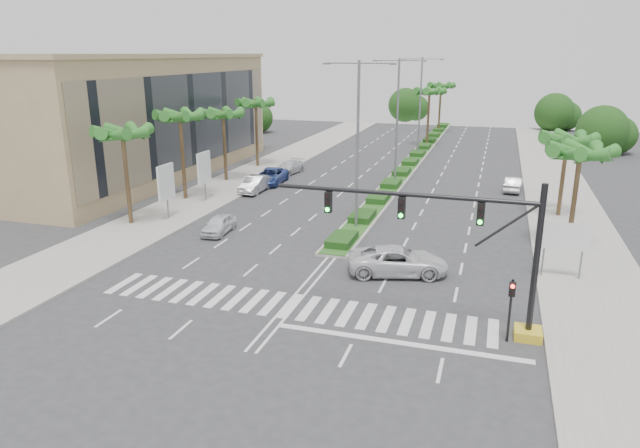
% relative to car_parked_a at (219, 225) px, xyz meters
% --- Properties ---
extents(ground, '(160.00, 160.00, 0.00)m').
position_rel_car_parked_a_xyz_m(ground, '(9.19, -10.07, -0.65)').
color(ground, '#333335').
rests_on(ground, ground).
extents(footpath_right, '(6.00, 120.00, 0.15)m').
position_rel_car_parked_a_xyz_m(footpath_right, '(24.39, 9.93, -0.57)').
color(footpath_right, gray).
rests_on(footpath_right, ground).
extents(footpath_left, '(6.00, 120.00, 0.15)m').
position_rel_car_parked_a_xyz_m(footpath_left, '(-6.01, 9.93, -0.57)').
color(footpath_left, gray).
rests_on(footpath_left, ground).
extents(median, '(2.20, 75.00, 0.20)m').
position_rel_car_parked_a_xyz_m(median, '(9.19, 34.93, -0.55)').
color(median, gray).
rests_on(median, ground).
extents(median_grass, '(1.80, 75.00, 0.04)m').
position_rel_car_parked_a_xyz_m(median_grass, '(9.19, 34.93, -0.43)').
color(median_grass, '#28511C').
rests_on(median_grass, median).
extents(building, '(12.00, 36.00, 12.00)m').
position_rel_car_parked_a_xyz_m(building, '(-16.81, 15.93, 5.35)').
color(building, tan).
rests_on(building, ground).
extents(signal_gantry, '(12.60, 1.20, 7.20)m').
position_rel_car_parked_a_xyz_m(signal_gantry, '(18.46, -10.07, 2.81)').
color(signal_gantry, gold).
rests_on(signal_gantry, ground).
extents(pedestrian_signal, '(0.28, 0.36, 3.00)m').
position_rel_car_parked_a_xyz_m(pedestrian_signal, '(19.79, -10.75, 1.40)').
color(pedestrian_signal, black).
rests_on(pedestrian_signal, ground).
extents(direction_sign, '(2.70, 0.11, 3.40)m').
position_rel_car_parked_a_xyz_m(direction_sign, '(22.69, -2.08, 1.80)').
color(direction_sign, slate).
rests_on(direction_sign, ground).
extents(billboard_near, '(0.18, 2.10, 4.35)m').
position_rel_car_parked_a_xyz_m(billboard_near, '(-5.31, 1.93, 2.31)').
color(billboard_near, slate).
rests_on(billboard_near, ground).
extents(billboard_far, '(0.18, 2.10, 4.35)m').
position_rel_car_parked_a_xyz_m(billboard_far, '(-5.31, 7.93, 2.31)').
color(billboard_far, slate).
rests_on(billboard_far, ground).
extents(palm_left_near, '(4.57, 4.68, 7.55)m').
position_rel_car_parked_a_xyz_m(palm_left_near, '(-7.31, -0.07, 6.04)').
color(palm_left_near, brown).
rests_on(palm_left_near, ground).
extents(palm_left_mid, '(4.57, 4.68, 7.95)m').
position_rel_car_parked_a_xyz_m(palm_left_mid, '(-7.31, 7.93, 6.43)').
color(palm_left_mid, brown).
rests_on(palm_left_mid, ground).
extents(palm_left_far, '(4.57, 4.68, 7.35)m').
position_rel_car_parked_a_xyz_m(palm_left_far, '(-7.31, 15.93, 5.85)').
color(palm_left_far, brown).
rests_on(palm_left_far, ground).
extents(palm_left_end, '(4.57, 4.68, 7.75)m').
position_rel_car_parked_a_xyz_m(palm_left_end, '(-7.31, 23.93, 6.23)').
color(palm_left_end, brown).
rests_on(palm_left_end, ground).
extents(palm_right_near, '(4.57, 4.68, 7.05)m').
position_rel_car_parked_a_xyz_m(palm_right_near, '(23.69, 3.93, 5.56)').
color(palm_right_near, brown).
rests_on(palm_right_near, ground).
extents(palm_right_far, '(4.57, 4.68, 6.75)m').
position_rel_car_parked_a_xyz_m(palm_right_far, '(23.69, 11.93, 5.27)').
color(palm_right_far, brown).
rests_on(palm_right_far, ground).
extents(palm_median_a, '(4.57, 4.68, 8.05)m').
position_rel_car_parked_a_xyz_m(palm_median_a, '(9.19, 44.93, 6.52)').
color(palm_median_a, brown).
rests_on(palm_median_a, ground).
extents(palm_median_b, '(4.57, 4.68, 8.05)m').
position_rel_car_parked_a_xyz_m(palm_median_b, '(9.19, 59.93, 6.52)').
color(palm_median_b, brown).
rests_on(palm_median_b, ground).
extents(streetlight_near, '(5.10, 0.25, 12.00)m').
position_rel_car_parked_a_xyz_m(streetlight_near, '(9.19, 3.93, 6.16)').
color(streetlight_near, slate).
rests_on(streetlight_near, ground).
extents(streetlight_mid, '(5.10, 0.25, 12.00)m').
position_rel_car_parked_a_xyz_m(streetlight_mid, '(9.19, 19.93, 6.16)').
color(streetlight_mid, slate).
rests_on(streetlight_mid, ground).
extents(streetlight_far, '(5.10, 0.25, 12.00)m').
position_rel_car_parked_a_xyz_m(streetlight_far, '(9.19, 35.93, 6.16)').
color(streetlight_far, slate).
rests_on(streetlight_far, ground).
extents(car_parked_a, '(1.79, 3.90, 1.30)m').
position_rel_car_parked_a_xyz_m(car_parked_a, '(0.00, 0.00, 0.00)').
color(car_parked_a, silver).
rests_on(car_parked_a, ground).
extents(car_parked_b, '(1.60, 4.56, 1.50)m').
position_rel_car_parked_a_xyz_m(car_parked_b, '(-2.61, 12.50, 0.10)').
color(car_parked_b, '#A2A2A7').
rests_on(car_parked_b, ground).
extents(car_parked_c, '(2.88, 5.60, 1.51)m').
position_rel_car_parked_a_xyz_m(car_parked_c, '(-2.61, 16.24, 0.11)').
color(car_parked_c, '#2E438C').
rests_on(car_parked_c, ground).
extents(car_parked_d, '(2.53, 4.89, 1.36)m').
position_rel_car_parked_a_xyz_m(car_parked_d, '(-2.61, 21.40, 0.03)').
color(car_parked_d, silver).
rests_on(car_parked_d, ground).
extents(car_crossing, '(6.33, 4.11, 1.62)m').
position_rel_car_parked_a_xyz_m(car_crossing, '(13.66, -3.99, 0.16)').
color(car_crossing, silver).
rests_on(car_crossing, ground).
extents(car_right, '(1.78, 4.27, 1.37)m').
position_rel_car_parked_a_xyz_m(car_right, '(20.34, 20.05, 0.04)').
color(car_right, '#B3B2B7').
rests_on(car_right, ground).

